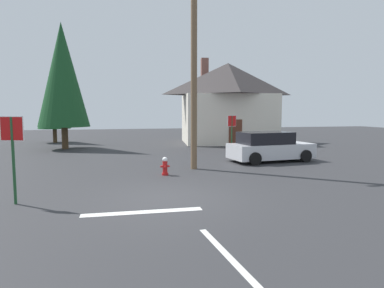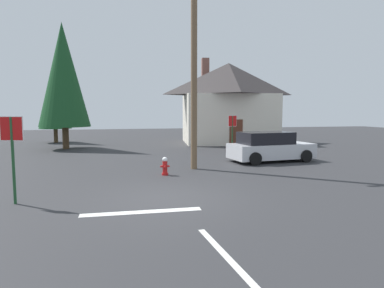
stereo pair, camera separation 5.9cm
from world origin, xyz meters
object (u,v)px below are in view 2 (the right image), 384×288
stop_sign_near (12,142)px  stop_sign_far (232,126)px  house (228,102)px  pine_tree_mid_left (54,96)px  fire_hydrant (165,166)px  parked_car (270,147)px  utility_pole (194,55)px  pine_tree_tall_left (63,75)px

stop_sign_near → stop_sign_far: bearing=46.2°
house → pine_tree_mid_left: 14.42m
fire_hydrant → house: 15.18m
house → parked_car: size_ratio=1.84×
fire_hydrant → stop_sign_far: size_ratio=0.32×
pine_tree_mid_left → fire_hydrant: bearing=-66.8°
utility_pole → parked_car: 6.35m
utility_pole → stop_sign_far: bearing=57.1°
utility_pole → pine_tree_tall_left: bearing=125.0°
pine_tree_tall_left → utility_pole: bearing=-55.0°
fire_hydrant → parked_car: parked_car is taller
fire_hydrant → utility_pole: 5.11m
parked_car → fire_hydrant: bearing=-156.2°
stop_sign_far → pine_tree_tall_left: size_ratio=0.27×
stop_sign_near → pine_tree_tall_left: size_ratio=0.29×
stop_sign_far → pine_tree_mid_left: (-12.45, 8.77, 2.17)m
utility_pole → fire_hydrant: bearing=-141.5°
stop_sign_near → pine_tree_tall_left: pine_tree_tall_left is taller
utility_pole → pine_tree_tall_left: utility_pole is taller
stop_sign_near → stop_sign_far: stop_sign_near is taller
pine_tree_tall_left → parked_car: bearing=-36.8°
utility_pole → house: size_ratio=1.18×
stop_sign_near → stop_sign_far: (10.28, 10.74, -0.09)m
stop_sign_far → house: 6.11m
stop_sign_near → utility_pole: 8.41m
stop_sign_far → house: bearing=74.0°
utility_pole → parked_car: utility_pole is taller
stop_sign_far → parked_car: 4.92m
fire_hydrant → pine_tree_tall_left: pine_tree_tall_left is taller
parked_car → pine_tree_mid_left: (-12.82, 13.59, 3.10)m
fire_hydrant → parked_car: bearing=23.8°
house → utility_pole: bearing=-115.4°
house → parked_car: 10.86m
fire_hydrant → utility_pole: bearing=38.5°
fire_hydrant → house: size_ratio=0.09×
pine_tree_tall_left → fire_hydrant: bearing=-63.9°
utility_pole → pine_tree_tall_left: (-6.92, 9.86, -0.03)m
stop_sign_near → pine_tree_mid_left: (-2.17, 19.51, 2.08)m
house → parked_car: (-1.25, -10.45, -2.66)m
stop_sign_far → house: (1.61, 5.64, 1.73)m
fire_hydrant → pine_tree_mid_left: bearing=113.2°
stop_sign_far → pine_tree_mid_left: 15.39m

